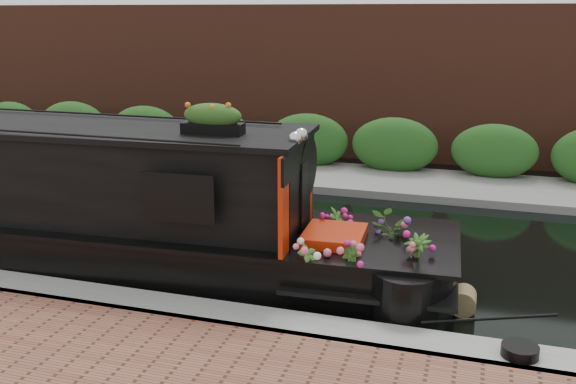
% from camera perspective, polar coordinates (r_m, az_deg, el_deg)
% --- Properties ---
extents(ground, '(80.00, 80.00, 0.00)m').
position_cam_1_polar(ground, '(11.47, -5.66, -3.77)').
color(ground, black).
rests_on(ground, ground).
extents(near_bank_coping, '(40.00, 0.60, 0.50)m').
position_cam_1_polar(near_bank_coping, '(8.76, -14.13, -10.60)').
color(near_bank_coping, gray).
rests_on(near_bank_coping, ground).
extents(far_bank_path, '(40.00, 2.40, 0.34)m').
position_cam_1_polar(far_bank_path, '(15.25, 0.41, 1.26)').
color(far_bank_path, slate).
rests_on(far_bank_path, ground).
extents(far_hedge, '(40.00, 1.10, 2.80)m').
position_cam_1_polar(far_hedge, '(16.09, 1.34, 2.03)').
color(far_hedge, '#23531B').
rests_on(far_hedge, ground).
extents(far_brick_wall, '(40.00, 1.00, 8.00)m').
position_cam_1_polar(far_brick_wall, '(18.07, 3.16, 3.54)').
color(far_brick_wall, '#5A2D1E').
rests_on(far_brick_wall, ground).
extents(narrowboat, '(12.18, 2.74, 2.84)m').
position_cam_1_polar(narrowboat, '(10.74, -20.89, -1.39)').
color(narrowboat, black).
rests_on(narrowboat, ground).
extents(rope_fender, '(0.34, 0.37, 0.34)m').
position_cam_1_polar(rope_fender, '(8.82, 15.30, -9.28)').
color(rope_fender, olive).
rests_on(rope_fender, ground).
extents(coiled_mooring_rope, '(0.40, 0.40, 0.12)m').
position_cam_1_polar(coiled_mooring_rope, '(7.51, 19.92, -13.13)').
color(coiled_mooring_rope, black).
rests_on(coiled_mooring_rope, near_bank_coping).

